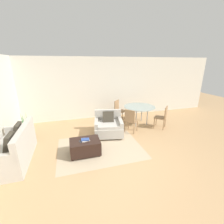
% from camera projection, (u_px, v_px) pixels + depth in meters
% --- Properties ---
extents(ground_plane, '(20.00, 20.00, 0.00)m').
position_uv_depth(ground_plane, '(121.00, 157.00, 4.14)').
color(ground_plane, tan).
extents(wall_back, '(12.00, 0.06, 2.75)m').
position_uv_depth(wall_back, '(97.00, 88.00, 6.83)').
color(wall_back, beige).
rests_on(wall_back, ground_plane).
extents(area_rug, '(2.50, 1.87, 0.01)m').
position_uv_depth(area_rug, '(100.00, 148.00, 4.60)').
color(area_rug, tan).
rests_on(area_rug, ground_plane).
extents(couch, '(0.82, 1.73, 0.94)m').
position_uv_depth(couch, '(15.00, 150.00, 3.92)').
color(couch, '#B2ADA3').
rests_on(couch, ground_plane).
extents(armchair, '(1.13, 1.06, 0.87)m').
position_uv_depth(armchair, '(108.00, 126.00, 5.36)').
color(armchair, '#B2ADA3').
rests_on(armchair, ground_plane).
extents(ottoman, '(0.83, 0.57, 0.43)m').
position_uv_depth(ottoman, '(85.00, 147.00, 4.24)').
color(ottoman, black).
rests_on(ottoman, ground_plane).
extents(book_stack, '(0.24, 0.19, 0.05)m').
position_uv_depth(book_stack, '(85.00, 140.00, 4.17)').
color(book_stack, beige).
rests_on(book_stack, ottoman).
extents(tv_remote_primary, '(0.08, 0.15, 0.01)m').
position_uv_depth(tv_remote_primary, '(80.00, 142.00, 4.11)').
color(tv_remote_primary, '#333338').
rests_on(tv_remote_primary, ottoman).
extents(potted_plant, '(0.39, 0.39, 0.97)m').
position_uv_depth(potted_plant, '(27.00, 132.00, 5.17)').
color(potted_plant, brown).
rests_on(potted_plant, ground_plane).
extents(dining_table, '(1.29, 1.29, 0.76)m').
position_uv_depth(dining_table, '(139.00, 108.00, 6.24)').
color(dining_table, '#8C9E99').
rests_on(dining_table, ground_plane).
extents(dining_chair_near_left, '(0.59, 0.59, 0.90)m').
position_uv_depth(dining_chair_near_left, '(131.00, 119.00, 5.49)').
color(dining_chair_near_left, '#93704C').
rests_on(dining_chair_near_left, ground_plane).
extents(dining_chair_near_right, '(0.59, 0.59, 0.90)m').
position_uv_depth(dining_chair_near_right, '(163.00, 116.00, 5.86)').
color(dining_chair_near_right, '#93704C').
rests_on(dining_chair_near_right, ground_plane).
extents(dining_chair_far_left, '(0.59, 0.59, 0.90)m').
position_uv_depth(dining_chair_far_left, '(119.00, 109.00, 6.74)').
color(dining_chair_far_left, '#93704C').
rests_on(dining_chair_far_left, ground_plane).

